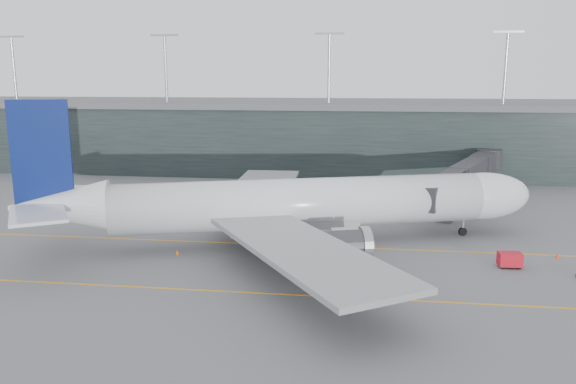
# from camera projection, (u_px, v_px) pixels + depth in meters

# --- Properties ---
(ground) EXTENTS (320.00, 320.00, 0.00)m
(ground) POSITION_uv_depth(u_px,v_px,m) (268.00, 235.00, 74.13)
(ground) COLOR #535458
(ground) RESTS_ON ground
(taxiline_a) EXTENTS (160.00, 0.25, 0.02)m
(taxiline_a) POSITION_uv_depth(u_px,v_px,m) (262.00, 244.00, 70.25)
(taxiline_a) COLOR orange
(taxiline_a) RESTS_ON ground
(taxiline_b) EXTENTS (160.00, 0.25, 0.02)m
(taxiline_b) POSITION_uv_depth(u_px,v_px,m) (234.00, 292.00, 54.71)
(taxiline_b) COLOR orange
(taxiline_b) RESTS_ON ground
(taxiline_lead_main) EXTENTS (0.25, 60.00, 0.02)m
(taxiline_lead_main) POSITION_uv_depth(u_px,v_px,m) (317.00, 203.00, 92.92)
(taxiline_lead_main) COLOR orange
(taxiline_lead_main) RESTS_ON ground
(terminal) EXTENTS (240.00, 36.00, 29.00)m
(terminal) POSITION_uv_depth(u_px,v_px,m) (309.00, 134.00, 128.92)
(terminal) COLOR black
(terminal) RESTS_ON ground
(main_aircraft) EXTENTS (63.30, 58.26, 18.14)m
(main_aircraft) POSITION_uv_depth(u_px,v_px,m) (297.00, 205.00, 69.25)
(main_aircraft) COLOR silver
(main_aircraft) RESTS_ON ground
(jet_bridge) EXTENTS (21.62, 44.92, 7.22)m
(jet_bridge) POSITION_uv_depth(u_px,v_px,m) (455.00, 170.00, 93.25)
(jet_bridge) COLOR #27272C
(jet_bridge) RESTS_ON ground
(gse_cart) EXTENTS (2.55, 1.71, 1.68)m
(gse_cart) POSITION_uv_depth(u_px,v_px,m) (510.00, 259.00, 61.52)
(gse_cart) COLOR #B80D1C
(gse_cart) RESTS_ON ground
(uld_a) EXTENTS (1.79, 1.44, 1.61)m
(uld_a) POSITION_uv_depth(u_px,v_px,m) (250.00, 209.00, 85.01)
(uld_a) COLOR #37363B
(uld_a) RESTS_ON ground
(uld_b) EXTENTS (2.76, 2.51, 2.06)m
(uld_b) POSITION_uv_depth(u_px,v_px,m) (266.00, 208.00, 84.97)
(uld_b) COLOR #37363B
(uld_b) RESTS_ON ground
(uld_c) EXTENTS (2.53, 2.26, 1.92)m
(uld_c) POSITION_uv_depth(u_px,v_px,m) (281.00, 212.00, 82.91)
(uld_c) COLOR #37363B
(uld_c) RESTS_ON ground
(cone_nose) EXTENTS (0.45, 0.45, 0.71)m
(cone_nose) POSITION_uv_depth(u_px,v_px,m) (557.00, 255.00, 64.82)
(cone_nose) COLOR #F23A0D
(cone_nose) RESTS_ON ground
(cone_wing_stbd) EXTENTS (0.43, 0.43, 0.68)m
(cone_wing_stbd) POSITION_uv_depth(u_px,v_px,m) (319.00, 290.00, 54.15)
(cone_wing_stbd) COLOR #DB580C
(cone_wing_stbd) RESTS_ON ground
(cone_wing_port) EXTENTS (0.45, 0.45, 0.72)m
(cone_wing_port) POSITION_uv_depth(u_px,v_px,m) (355.00, 217.00, 82.37)
(cone_wing_port) COLOR #E1570C
(cone_wing_port) RESTS_ON ground
(cone_tail) EXTENTS (0.40, 0.40, 0.64)m
(cone_tail) POSITION_uv_depth(u_px,v_px,m) (177.00, 252.00, 66.05)
(cone_tail) COLOR #DE5D0C
(cone_tail) RESTS_ON ground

